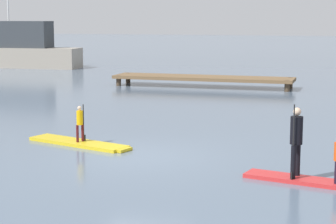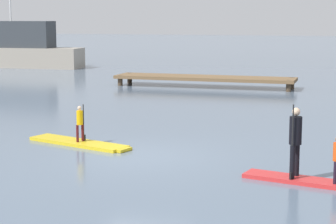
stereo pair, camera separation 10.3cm
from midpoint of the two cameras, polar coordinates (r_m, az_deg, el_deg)
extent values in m
plane|color=slate|center=(17.38, -2.38, -4.19)|extent=(240.00, 240.00, 0.00)
cube|color=gold|center=(19.24, -8.20, -2.84)|extent=(3.57, 1.80, 0.10)
cube|color=gold|center=(18.09, -4.01, -3.52)|extent=(0.39, 0.60, 0.09)
cylinder|color=#4C1419|center=(19.21, -7.80, -1.90)|extent=(0.08, 0.08, 0.53)
cylinder|color=#4C1419|center=(19.04, -8.26, -2.00)|extent=(0.08, 0.08, 0.53)
cylinder|color=#F2B20C|center=(19.04, -8.06, -0.52)|extent=(0.24, 0.24, 0.44)
sphere|color=beige|center=(18.99, -8.08, 0.38)|extent=(0.13, 0.13, 0.13)
cylinder|color=black|center=(19.19, -7.71, -0.98)|extent=(0.03, 0.03, 1.14)
cube|color=black|center=(19.28, -7.68, -2.39)|extent=(0.07, 0.14, 0.18)
cube|color=red|center=(15.07, 12.61, -6.23)|extent=(2.94, 1.24, 0.10)
cylinder|color=black|center=(15.18, 12.09, -4.33)|extent=(0.12, 0.12, 0.81)
cylinder|color=black|center=(14.86, 11.68, -4.60)|extent=(0.12, 0.12, 0.81)
cylinder|color=black|center=(14.87, 11.97, -1.69)|extent=(0.36, 0.36, 0.67)
sphere|color=beige|center=(14.80, 12.03, 0.03)|extent=(0.19, 0.19, 0.19)
cylinder|color=black|center=(14.71, 11.68, -2.77)|extent=(0.03, 0.03, 1.79)
cube|color=black|center=(14.89, 11.59, -5.82)|extent=(0.06, 0.14, 0.18)
cylinder|color=black|center=(14.69, 15.47, -5.48)|extent=(0.08, 0.08, 0.52)
cube|color=#9E9384|center=(49.92, -13.57, 4.95)|extent=(10.24, 2.90, 1.56)
cube|color=#33383D|center=(49.69, -13.31, 7.04)|extent=(4.96, 2.13, 2.07)
cube|color=brown|center=(34.75, 3.48, 3.18)|extent=(10.22, 2.13, 0.18)
cylinder|color=#473828|center=(35.51, -4.39, 2.95)|extent=(0.28, 0.28, 0.61)
cylinder|color=#473828|center=(36.93, -3.51, 3.18)|extent=(0.28, 0.28, 0.61)
cylinder|color=#473828|center=(33.19, 11.25, 2.40)|extent=(0.28, 0.28, 0.61)
cylinder|color=#473828|center=(34.70, 11.52, 2.66)|extent=(0.28, 0.28, 0.61)
camera|label=1|loc=(0.05, -89.85, 0.02)|focal=65.55mm
camera|label=2|loc=(0.05, 90.15, -0.02)|focal=65.55mm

